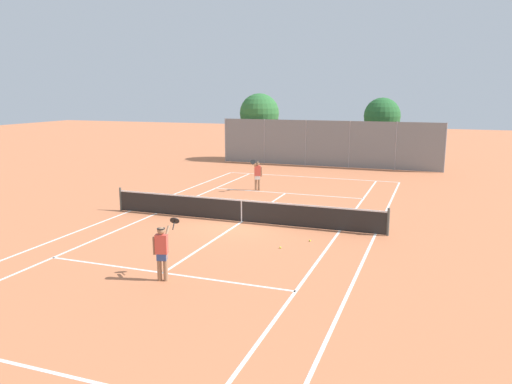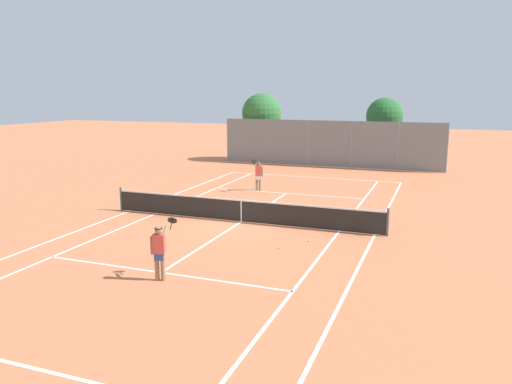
{
  "view_description": "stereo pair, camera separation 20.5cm",
  "coord_description": "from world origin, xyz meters",
  "px_view_note": "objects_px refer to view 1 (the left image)",
  "views": [
    {
      "loc": [
        7.5,
        -18.8,
        5.34
      ],
      "look_at": [
        0.09,
        1.5,
        1.0
      ],
      "focal_mm": 35.0,
      "sensor_mm": 36.0,
      "label": 1
    },
    {
      "loc": [
        7.69,
        -18.72,
        5.34
      ],
      "look_at": [
        0.09,
        1.5,
        1.0
      ],
      "focal_mm": 35.0,
      "sensor_mm": 36.0,
      "label": 2
    }
  ],
  "objects_px": {
    "player_near_side": "(162,250)",
    "tree_behind_right": "(383,117)",
    "tennis_net": "(242,210)",
    "player_far_left": "(257,174)",
    "loose_tennis_ball_2": "(280,248)",
    "loose_tennis_ball_0": "(310,241)",
    "tree_behind_left": "(259,114)",
    "loose_tennis_ball_1": "(158,250)"
  },
  "relations": [
    {
      "from": "tennis_net",
      "to": "loose_tennis_ball_1",
      "type": "relative_size",
      "value": 181.82
    },
    {
      "from": "player_near_side",
      "to": "tree_behind_right",
      "type": "bearing_deg",
      "value": 83.06
    },
    {
      "from": "loose_tennis_ball_0",
      "to": "player_far_left",
      "type": "bearing_deg",
      "value": 121.19
    },
    {
      "from": "loose_tennis_ball_1",
      "to": "tree_behind_right",
      "type": "distance_m",
      "value": 25.07
    },
    {
      "from": "player_near_side",
      "to": "loose_tennis_ball_1",
      "type": "bearing_deg",
      "value": 124.09
    },
    {
      "from": "tennis_net",
      "to": "player_far_left",
      "type": "height_order",
      "value": "player_far_left"
    },
    {
      "from": "loose_tennis_ball_2",
      "to": "player_near_side",
      "type": "bearing_deg",
      "value": -119.64
    },
    {
      "from": "player_near_side",
      "to": "tree_behind_left",
      "type": "relative_size",
      "value": 0.34
    },
    {
      "from": "loose_tennis_ball_0",
      "to": "loose_tennis_ball_1",
      "type": "distance_m",
      "value": 5.44
    },
    {
      "from": "player_near_side",
      "to": "loose_tennis_ball_0",
      "type": "relative_size",
      "value": 26.88
    },
    {
      "from": "player_near_side",
      "to": "loose_tennis_ball_2",
      "type": "distance_m",
      "value": 4.72
    },
    {
      "from": "loose_tennis_ball_1",
      "to": "loose_tennis_ball_0",
      "type": "bearing_deg",
      "value": 31.98
    },
    {
      "from": "loose_tennis_ball_2",
      "to": "tree_behind_left",
      "type": "relative_size",
      "value": 0.01
    },
    {
      "from": "loose_tennis_ball_0",
      "to": "loose_tennis_ball_2",
      "type": "relative_size",
      "value": 1.0
    },
    {
      "from": "loose_tennis_ball_2",
      "to": "player_far_left",
      "type": "bearing_deg",
      "value": 114.27
    },
    {
      "from": "tennis_net",
      "to": "loose_tennis_ball_2",
      "type": "distance_m",
      "value": 3.93
    },
    {
      "from": "tree_behind_left",
      "to": "player_near_side",
      "type": "bearing_deg",
      "value": -76.27
    },
    {
      "from": "tennis_net",
      "to": "player_near_side",
      "type": "relative_size",
      "value": 6.76
    },
    {
      "from": "player_far_left",
      "to": "tree_behind_left",
      "type": "xyz_separation_m",
      "value": [
        -4.22,
        11.91,
        2.68
      ]
    },
    {
      "from": "tree_behind_right",
      "to": "tree_behind_left",
      "type": "bearing_deg",
      "value": -172.76
    },
    {
      "from": "tree_behind_right",
      "to": "tennis_net",
      "type": "bearing_deg",
      "value": -100.22
    },
    {
      "from": "loose_tennis_ball_0",
      "to": "tree_behind_left",
      "type": "distance_m",
      "value": 22.58
    },
    {
      "from": "tennis_net",
      "to": "loose_tennis_ball_1",
      "type": "height_order",
      "value": "tennis_net"
    },
    {
      "from": "player_far_left",
      "to": "loose_tennis_ball_0",
      "type": "relative_size",
      "value": 26.88
    },
    {
      "from": "tennis_net",
      "to": "player_near_side",
      "type": "xyz_separation_m",
      "value": [
        0.31,
        -6.93,
        0.42
      ]
    },
    {
      "from": "loose_tennis_ball_0",
      "to": "loose_tennis_ball_2",
      "type": "height_order",
      "value": "same"
    },
    {
      "from": "tennis_net",
      "to": "player_far_left",
      "type": "distance_m",
      "value": 6.84
    },
    {
      "from": "player_near_side",
      "to": "loose_tennis_ball_2",
      "type": "height_order",
      "value": "player_near_side"
    },
    {
      "from": "loose_tennis_ball_1",
      "to": "tree_behind_left",
      "type": "distance_m",
      "value": 23.89
    },
    {
      "from": "player_far_left",
      "to": "loose_tennis_ball_1",
      "type": "distance_m",
      "value": 11.29
    },
    {
      "from": "loose_tennis_ball_2",
      "to": "tree_behind_left",
      "type": "bearing_deg",
      "value": 111.66
    },
    {
      "from": "player_near_side",
      "to": "tree_behind_right",
      "type": "xyz_separation_m",
      "value": [
        3.25,
        26.66,
        2.58
      ]
    },
    {
      "from": "loose_tennis_ball_1",
      "to": "loose_tennis_ball_2",
      "type": "distance_m",
      "value": 4.22
    },
    {
      "from": "loose_tennis_ball_0",
      "to": "loose_tennis_ball_2",
      "type": "bearing_deg",
      "value": -123.53
    },
    {
      "from": "loose_tennis_ball_2",
      "to": "loose_tennis_ball_1",
      "type": "bearing_deg",
      "value": -155.89
    },
    {
      "from": "tennis_net",
      "to": "tree_behind_right",
      "type": "bearing_deg",
      "value": 79.78
    },
    {
      "from": "loose_tennis_ball_2",
      "to": "tree_behind_right",
      "type": "distance_m",
      "value": 22.92
    },
    {
      "from": "loose_tennis_ball_1",
      "to": "tree_behind_right",
      "type": "xyz_separation_m",
      "value": [
        4.8,
        24.36,
        3.48
      ]
    },
    {
      "from": "loose_tennis_ball_0",
      "to": "tree_behind_right",
      "type": "bearing_deg",
      "value": 89.5
    },
    {
      "from": "player_far_left",
      "to": "tree_behind_right",
      "type": "relative_size",
      "value": 0.36
    },
    {
      "from": "loose_tennis_ball_2",
      "to": "tree_behind_left",
      "type": "distance_m",
      "value": 23.33
    },
    {
      "from": "player_far_left",
      "to": "loose_tennis_ball_2",
      "type": "bearing_deg",
      "value": -65.73
    }
  ]
}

